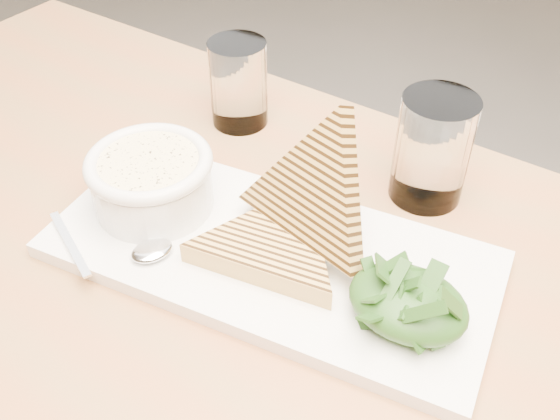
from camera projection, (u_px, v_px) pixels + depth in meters
The scene contains 14 objects.
table_top at pixel (141, 281), 0.61m from camera, with size 1.13×0.76×0.04m, color #9E5F35.
table_leg_bl at pixel (80, 206), 1.28m from camera, with size 0.06×0.06×0.72m, color #9E5F35.
platter at pixel (269, 254), 0.60m from camera, with size 0.43×0.19×0.02m, color white.
soup_bowl at pixel (153, 186), 0.63m from camera, with size 0.12×0.12×0.05m, color white.
soup at pixel (149, 164), 0.61m from camera, with size 0.10×0.10×0.01m, color #FAE3A1.
bowl_rim at pixel (148, 162), 0.61m from camera, with size 0.13×0.13×0.01m, color white.
sandwich_flat at pixel (273, 246), 0.58m from camera, with size 0.17×0.17×0.02m, color tan, non-canonical shape.
sandwich_lean at pixel (313, 193), 0.57m from camera, with size 0.17×0.17×0.09m, color tan, non-canonical shape.
salad_base at pixel (408, 303), 0.52m from camera, with size 0.10×0.08×0.04m, color #153A0D.
arugula_pile at pixel (409, 297), 0.52m from camera, with size 0.11×0.10×0.05m, color #2B521E, non-canonical shape.
spoon_bowl at pixel (152, 251), 0.59m from camera, with size 0.03×0.04×0.01m, color silver.
spoon_handle at pixel (70, 243), 0.60m from camera, with size 0.10×0.01×0.00m, color silver.
glass_near at pixel (239, 84), 0.76m from camera, with size 0.07×0.07×0.11m, color white.
glass_far at pixel (432, 149), 0.64m from camera, with size 0.08×0.08×0.12m, color white.
Camera 1 is at (0.14, -0.47, 1.20)m, focal length 40.00 mm.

